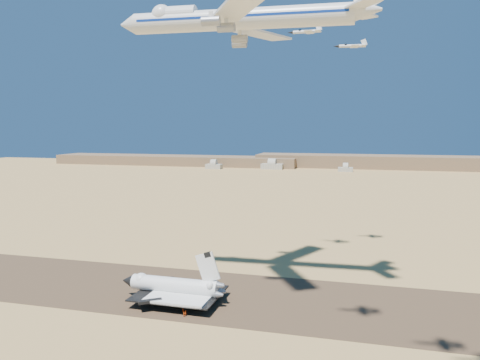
% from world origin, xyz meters
% --- Properties ---
extents(ground, '(1200.00, 1200.00, 0.00)m').
position_xyz_m(ground, '(0.00, 0.00, 0.00)').
color(ground, tan).
rests_on(ground, ground).
extents(runway, '(600.00, 50.00, 0.06)m').
position_xyz_m(runway, '(0.00, 0.00, 0.03)').
color(runway, '#4D3926').
rests_on(runway, ground).
extents(ridgeline, '(960.00, 90.00, 18.00)m').
position_xyz_m(ridgeline, '(65.32, 527.31, 7.63)').
color(ridgeline, olive).
rests_on(ridgeline, ground).
extents(hangars, '(200.50, 29.50, 30.00)m').
position_xyz_m(hangars, '(-64.00, 478.43, 4.83)').
color(hangars, '#B2AE9D').
rests_on(hangars, ground).
extents(shuttle, '(37.33, 23.06, 18.43)m').
position_xyz_m(shuttle, '(0.74, -9.49, 4.95)').
color(shuttle, white).
rests_on(shuttle, runway).
extents(carrier_747, '(87.00, 67.48, 21.70)m').
position_xyz_m(carrier_747, '(18.82, 0.10, 94.17)').
color(carrier_747, silver).
extents(crew_a, '(0.55, 0.66, 1.56)m').
position_xyz_m(crew_a, '(8.90, -20.98, 0.84)').
color(crew_a, '#CB3D0B').
rests_on(crew_a, runway).
extents(crew_b, '(0.51, 0.86, 1.74)m').
position_xyz_m(crew_b, '(9.27, -20.39, 0.93)').
color(crew_b, '#CB3D0B').
rests_on(crew_b, runway).
extents(crew_c, '(1.12, 1.20, 1.87)m').
position_xyz_m(crew_c, '(7.67, -18.58, 0.99)').
color(crew_c, '#CB3D0B').
rests_on(crew_c, runway).
extents(chase_jet_d, '(14.20, 7.61, 3.54)m').
position_xyz_m(chase_jet_d, '(37.75, 43.90, 97.65)').
color(chase_jet_d, silver).
extents(chase_jet_e, '(14.48, 7.91, 3.61)m').
position_xyz_m(chase_jet_e, '(55.47, 61.76, 94.10)').
color(chase_jet_e, silver).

